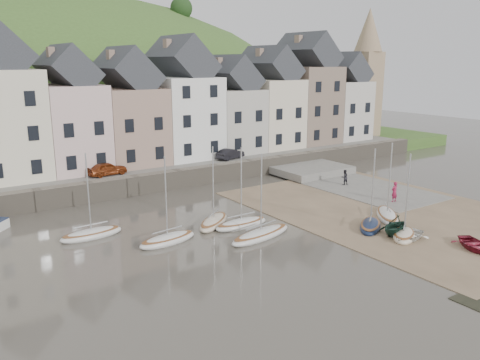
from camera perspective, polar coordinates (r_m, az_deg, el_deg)
ground at (r=35.39m, az=5.55°, el=-6.63°), size 160.00×160.00×0.00m
quay_land at (r=62.27m, az=-13.69°, el=2.66°), size 90.00×30.00×1.50m
quay_street at (r=51.71m, az=-9.14°, el=1.57°), size 70.00×7.00×0.10m
seawall at (r=48.79m, az=-7.33°, el=0.12°), size 70.00×1.20×1.80m
beach at (r=42.96m, az=16.90°, el=-3.45°), size 18.00×26.00×0.06m
slipway at (r=50.89m, az=12.75°, el=-0.51°), size 8.00×18.00×0.12m
hillside at (r=91.99m, az=-22.31°, el=-6.57°), size 134.40×84.00×84.00m
townhouse_terrace at (r=54.73m, az=-9.29°, el=8.35°), size 61.05×8.00×13.93m
church_spire at (r=74.65m, az=14.53°, el=12.35°), size 4.00×4.00×18.00m
sailboat_0 at (r=36.66m, az=-16.88°, el=-6.01°), size 4.59×1.75×6.32m
sailboat_1 at (r=34.44m, az=-8.42°, el=-6.83°), size 4.59×2.09×6.32m
sailboat_2 at (r=37.74m, az=-3.08°, el=-4.85°), size 4.46×4.02×6.32m
sailboat_3 at (r=37.25m, az=0.14°, el=-5.08°), size 4.53×1.54×6.32m
sailboat_4 at (r=35.05m, az=2.44°, el=-6.33°), size 5.83×2.52×6.32m
sailboat_5 at (r=38.08m, az=14.90°, el=-5.13°), size 4.10×3.58×6.32m
sailboat_6 at (r=40.95m, az=16.72°, el=-3.93°), size 4.35×4.61×6.32m
sailboat_7 at (r=36.80m, az=18.51°, el=-6.04°), size 3.69×3.13×6.32m
rowboat_white at (r=36.47m, az=18.95°, el=-6.10°), size 3.25×2.53×0.61m
rowboat_green at (r=36.88m, az=17.63°, el=-5.04°), size 3.17×2.84×1.50m
rowboat_red at (r=36.39m, az=25.56°, el=-6.75°), size 3.48×3.76×0.64m
person_red at (r=45.28m, az=17.50°, el=-1.32°), size 0.66×0.43×1.80m
person_dark at (r=50.26m, az=12.05°, el=0.32°), size 0.82×0.68×1.53m
car_left at (r=48.42m, az=-15.18°, el=1.27°), size 3.87×1.85×1.27m
car_right at (r=54.55m, az=-1.14°, el=3.06°), size 3.79×2.20×1.18m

